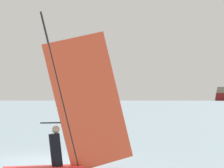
{
  "coord_description": "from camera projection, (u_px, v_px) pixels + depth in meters",
  "views": [
    {
      "loc": [
        8.52,
        -12.79,
        2.03
      ],
      "look_at": [
        -0.86,
        6.8,
        2.77
      ],
      "focal_mm": 73.74,
      "sensor_mm": 36.0,
      "label": 1
    }
  ],
  "objects": [
    {
      "name": "windsurfer",
      "position": [
        71.0,
        125.0,
        13.36
      ],
      "size": [
        3.12,
        2.64,
        4.69
      ],
      "rotation": [
        0.0,
        0.0,
        3.83
      ],
      "color": "red",
      "rests_on": "ground_plane"
    },
    {
      "name": "ground_plane",
      "position": [
        47.0,
        161.0,
        15.14
      ],
      "size": [
        4000.0,
        4000.0,
        0.0
      ],
      "primitive_type": "plane",
      "color": "gray"
    }
  ]
}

